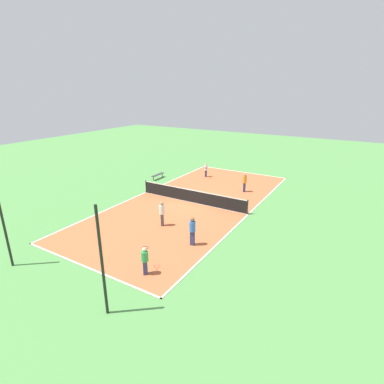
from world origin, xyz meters
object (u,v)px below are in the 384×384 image
(bench, at_px, (158,175))
(player_near_white, at_px, (206,169))
(player_near_blue, at_px, (192,229))
(fence_post_back_left, at_px, (102,262))
(player_center_orange, at_px, (245,182))
(player_far_green, at_px, (145,259))
(player_far_white, at_px, (162,212))
(tennis_net, at_px, (192,196))
(fence_post_back_right, at_px, (3,224))
(tennis_ball_midcourt, at_px, (152,194))
(tennis_ball_right_alley, at_px, (143,263))

(bench, relative_size, player_near_white, 1.28)
(player_near_blue, xyz_separation_m, fence_post_back_left, (0.14, 6.63, 1.36))
(player_center_orange, height_order, fence_post_back_left, fence_post_back_left)
(player_center_orange, distance_m, player_far_green, 14.30)
(player_center_orange, height_order, player_far_white, player_far_white)
(tennis_net, xyz_separation_m, fence_post_back_right, (3.42, 12.61, 1.81))
(player_near_blue, bearing_deg, fence_post_back_left, -104.21)
(player_near_white, bearing_deg, bench, -74.31)
(tennis_ball_midcourt, bearing_deg, player_far_white, 134.25)
(fence_post_back_right, bearing_deg, fence_post_back_left, 180.00)
(tennis_ball_right_alley, bearing_deg, player_near_white, -73.31)
(bench, bearing_deg, tennis_ball_right_alley, 33.85)
(player_center_orange, height_order, player_near_white, player_center_orange)
(player_near_white, bearing_deg, player_far_green, -3.78)
(player_near_blue, distance_m, player_near_white, 14.40)
(player_far_green, relative_size, tennis_ball_midcourt, 21.95)
(bench, xyz_separation_m, player_far_white, (-6.94, 8.78, 0.61))
(player_near_white, bearing_deg, tennis_net, -2.57)
(tennis_ball_midcourt, relative_size, fence_post_back_right, 0.01)
(tennis_ball_right_alley, bearing_deg, fence_post_back_left, 107.25)
(tennis_net, relative_size, player_center_orange, 5.74)
(player_near_white, height_order, tennis_ball_right_alley, player_near_white)
(player_center_orange, bearing_deg, bench, 68.14)
(tennis_net, xyz_separation_m, player_near_white, (2.52, -7.08, 0.23))
(bench, relative_size, player_center_orange, 1.09)
(player_far_green, bearing_deg, fence_post_back_left, 152.54)
(player_far_green, distance_m, tennis_ball_right_alley, 1.28)
(tennis_ball_right_alley, bearing_deg, tennis_net, -75.65)
(player_near_white, xyz_separation_m, fence_post_back_right, (0.90, 19.68, 1.58))
(player_near_blue, relative_size, fence_post_back_right, 0.37)
(fence_post_back_left, bearing_deg, tennis_net, -74.81)
(player_center_orange, relative_size, fence_post_back_right, 0.34)
(tennis_ball_midcourt, bearing_deg, fence_post_back_left, 120.70)
(tennis_net, bearing_deg, player_far_white, 95.98)
(player_near_white, bearing_deg, player_far_white, -7.86)
(tennis_net, distance_m, player_near_blue, 6.97)
(bench, bearing_deg, player_far_green, 34.71)
(bench, distance_m, player_near_blue, 14.16)
(player_center_orange, relative_size, player_far_green, 1.11)
(player_near_white, xyz_separation_m, tennis_ball_right_alley, (-4.83, 16.09, -0.76))
(bench, relative_size, player_far_white, 1.05)
(player_near_blue, height_order, fence_post_back_right, fence_post_back_right)
(tennis_net, bearing_deg, tennis_ball_midcourt, 2.46)
(bench, xyz_separation_m, player_near_blue, (-10.01, 10.00, 0.65))
(player_far_white, distance_m, player_near_blue, 3.31)
(tennis_ball_midcourt, height_order, tennis_ball_right_alley, same)
(fence_post_back_left, relative_size, fence_post_back_right, 1.00)
(tennis_ball_midcourt, bearing_deg, tennis_ball_right_alley, 125.33)
(bench, bearing_deg, fence_post_back_left, 30.67)
(player_near_blue, bearing_deg, player_center_orange, 81.93)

